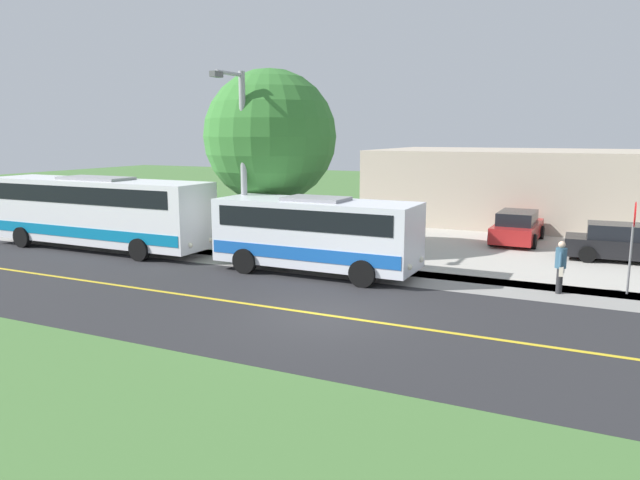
{
  "coord_description": "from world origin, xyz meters",
  "views": [
    {
      "loc": [
        14.39,
        6.81,
        4.92
      ],
      "look_at": [
        -3.5,
        -1.82,
        1.4
      ],
      "focal_mm": 33.79,
      "sensor_mm": 36.0,
      "label": 1
    }
  ],
  "objects_px": {
    "stop_sign": "(633,232)",
    "tree_curbside": "(270,137)",
    "pedestrian_with_bags": "(561,265)",
    "transit_bus_rear": "(98,210)",
    "street_light_pole": "(242,158)",
    "shuttle_bus_front": "(316,231)",
    "parked_car_near": "(517,228)",
    "parked_car_far": "(624,244)",
    "commercial_building": "(582,188)"
  },
  "relations": [
    {
      "from": "shuttle_bus_front",
      "to": "commercial_building",
      "type": "bearing_deg",
      "value": 154.95
    },
    {
      "from": "shuttle_bus_front",
      "to": "parked_car_far",
      "type": "height_order",
      "value": "shuttle_bus_front"
    },
    {
      "from": "tree_curbside",
      "to": "commercial_building",
      "type": "height_order",
      "value": "tree_curbside"
    },
    {
      "from": "stop_sign",
      "to": "tree_curbside",
      "type": "distance_m",
      "value": 13.89
    },
    {
      "from": "transit_bus_rear",
      "to": "street_light_pole",
      "type": "bearing_deg",
      "value": 92.88
    },
    {
      "from": "shuttle_bus_front",
      "to": "street_light_pole",
      "type": "distance_m",
      "value": 4.16
    },
    {
      "from": "pedestrian_with_bags",
      "to": "street_light_pole",
      "type": "distance_m",
      "value": 11.8
    },
    {
      "from": "shuttle_bus_front",
      "to": "stop_sign",
      "type": "relative_size",
      "value": 2.56
    },
    {
      "from": "parked_car_near",
      "to": "commercial_building",
      "type": "bearing_deg",
      "value": 162.67
    },
    {
      "from": "parked_car_far",
      "to": "commercial_building",
      "type": "xyz_separation_m",
      "value": [
        -9.84,
        -2.04,
        1.32
      ]
    },
    {
      "from": "shuttle_bus_front",
      "to": "parked_car_far",
      "type": "relative_size",
      "value": 1.65
    },
    {
      "from": "shuttle_bus_front",
      "to": "stop_sign",
      "type": "height_order",
      "value": "stop_sign"
    },
    {
      "from": "parked_car_near",
      "to": "parked_car_far",
      "type": "xyz_separation_m",
      "value": [
        2.41,
        4.35,
        0.0
      ]
    },
    {
      "from": "street_light_pole",
      "to": "commercial_building",
      "type": "xyz_separation_m",
      "value": [
        -16.54,
        11.21,
        -1.99
      ]
    },
    {
      "from": "pedestrian_with_bags",
      "to": "commercial_building",
      "type": "distance_m",
      "value": 16.11
    },
    {
      "from": "transit_bus_rear",
      "to": "parked_car_near",
      "type": "height_order",
      "value": "transit_bus_rear"
    },
    {
      "from": "transit_bus_rear",
      "to": "commercial_building",
      "type": "height_order",
      "value": "commercial_building"
    },
    {
      "from": "stop_sign",
      "to": "parked_car_near",
      "type": "xyz_separation_m",
      "value": [
        -7.87,
        -4.42,
        -1.28
      ]
    },
    {
      "from": "shuttle_bus_front",
      "to": "parked_car_near",
      "type": "bearing_deg",
      "value": 149.49
    },
    {
      "from": "shuttle_bus_front",
      "to": "parked_car_far",
      "type": "xyz_separation_m",
      "value": [
        -7.07,
        9.94,
        -0.82
      ]
    },
    {
      "from": "street_light_pole",
      "to": "parked_car_far",
      "type": "distance_m",
      "value": 15.21
    },
    {
      "from": "transit_bus_rear",
      "to": "pedestrian_with_bags",
      "type": "height_order",
      "value": "transit_bus_rear"
    },
    {
      "from": "parked_car_far",
      "to": "pedestrian_with_bags",
      "type": "bearing_deg",
      "value": -16.75
    },
    {
      "from": "pedestrian_with_bags",
      "to": "parked_car_far",
      "type": "xyz_separation_m",
      "value": [
        -6.23,
        1.88,
        -0.19
      ]
    },
    {
      "from": "shuttle_bus_front",
      "to": "street_light_pole",
      "type": "relative_size",
      "value": 1.03
    },
    {
      "from": "stop_sign",
      "to": "parked_car_far",
      "type": "height_order",
      "value": "stop_sign"
    },
    {
      "from": "shuttle_bus_front",
      "to": "pedestrian_with_bags",
      "type": "bearing_deg",
      "value": 95.93
    },
    {
      "from": "street_light_pole",
      "to": "parked_car_far",
      "type": "xyz_separation_m",
      "value": [
        -6.69,
        13.25,
        -3.31
      ]
    },
    {
      "from": "stop_sign",
      "to": "tree_curbside",
      "type": "relative_size",
      "value": 0.38
    },
    {
      "from": "pedestrian_with_bags",
      "to": "tree_curbside",
      "type": "bearing_deg",
      "value": -100.12
    },
    {
      "from": "stop_sign",
      "to": "parked_car_near",
      "type": "relative_size",
      "value": 0.65
    },
    {
      "from": "pedestrian_with_bags",
      "to": "street_light_pole",
      "type": "bearing_deg",
      "value": -87.67
    },
    {
      "from": "transit_bus_rear",
      "to": "street_light_pole",
      "type": "distance_m",
      "value": 7.49
    },
    {
      "from": "transit_bus_rear",
      "to": "parked_car_far",
      "type": "xyz_separation_m",
      "value": [
        -7.05,
        20.38,
        -1.02
      ]
    },
    {
      "from": "pedestrian_with_bags",
      "to": "stop_sign",
      "type": "xyz_separation_m",
      "value": [
        -0.77,
        1.94,
        1.08
      ]
    },
    {
      "from": "transit_bus_rear",
      "to": "stop_sign",
      "type": "height_order",
      "value": "transit_bus_rear"
    },
    {
      "from": "street_light_pole",
      "to": "commercial_building",
      "type": "bearing_deg",
      "value": 145.86
    },
    {
      "from": "transit_bus_rear",
      "to": "tree_curbside",
      "type": "distance_m",
      "value": 8.09
    },
    {
      "from": "parked_car_far",
      "to": "shuttle_bus_front",
      "type": "bearing_deg",
      "value": -54.58
    },
    {
      "from": "street_light_pole",
      "to": "tree_curbside",
      "type": "xyz_separation_m",
      "value": [
        -2.54,
        -0.23,
        0.79
      ]
    },
    {
      "from": "stop_sign",
      "to": "transit_bus_rear",
      "type": "bearing_deg",
      "value": -85.54
    },
    {
      "from": "transit_bus_rear",
      "to": "pedestrian_with_bags",
      "type": "bearing_deg",
      "value": 92.54
    },
    {
      "from": "stop_sign",
      "to": "street_light_pole",
      "type": "relative_size",
      "value": 0.4
    },
    {
      "from": "street_light_pole",
      "to": "tree_curbside",
      "type": "bearing_deg",
      "value": -174.88
    },
    {
      "from": "shuttle_bus_front",
      "to": "transit_bus_rear",
      "type": "bearing_deg",
      "value": -90.09
    },
    {
      "from": "stop_sign",
      "to": "street_light_pole",
      "type": "height_order",
      "value": "street_light_pole"
    },
    {
      "from": "pedestrian_with_bags",
      "to": "street_light_pole",
      "type": "xyz_separation_m",
      "value": [
        0.46,
        -11.37,
        3.12
      ]
    },
    {
      "from": "street_light_pole",
      "to": "tree_curbside",
      "type": "relative_size",
      "value": 0.95
    },
    {
      "from": "stop_sign",
      "to": "pedestrian_with_bags",
      "type": "bearing_deg",
      "value": -68.31
    },
    {
      "from": "street_light_pole",
      "to": "commercial_building",
      "type": "height_order",
      "value": "street_light_pole"
    }
  ]
}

